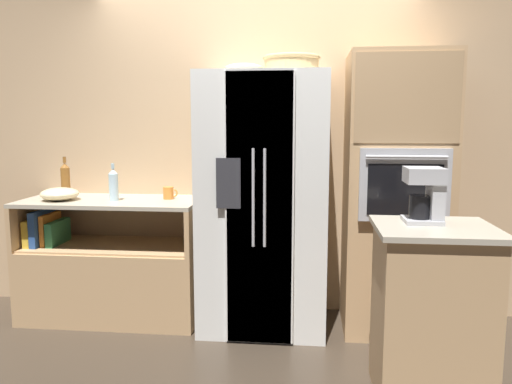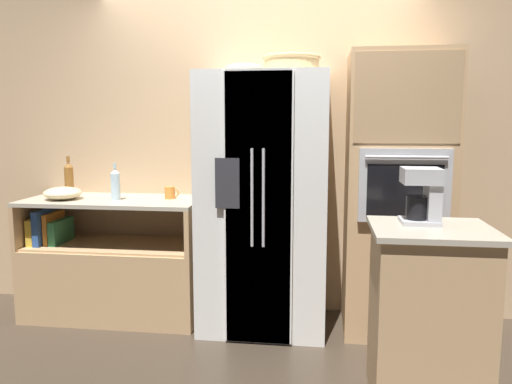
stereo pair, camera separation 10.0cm
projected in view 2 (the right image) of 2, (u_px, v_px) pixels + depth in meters
The scene contains 13 objects.
ground_plane at pixel (251, 325), 3.78m from camera, with size 20.00×20.00×0.00m, color #382D23.
wall_back at pixel (258, 138), 4.00m from camera, with size 12.00×0.06×2.80m.
counter_left at pixel (115, 273), 3.95m from camera, with size 1.36×0.63×0.94m.
refrigerator at pixel (264, 203), 3.67m from camera, with size 0.91×0.74×1.87m.
wall_oven at pixel (397, 195), 3.58m from camera, with size 0.72×0.68×2.01m.
island_counter at pixel (428, 315), 2.70m from camera, with size 0.63×0.58×0.98m.
wicker_basket at pixel (292, 63), 3.47m from camera, with size 0.40×0.40×0.11m.
fruit_bowl at pixel (244, 68), 3.55m from camera, with size 0.27×0.27×0.07m.
bottle_tall at pixel (69, 179), 4.04m from camera, with size 0.07×0.07×0.32m.
bottle_short at pixel (115, 184), 3.79m from camera, with size 0.07×0.07×0.28m.
mug at pixel (170, 193), 3.87m from camera, with size 0.11×0.08×0.09m.
mixing_bowl at pixel (63, 193), 3.84m from camera, with size 0.28×0.28×0.10m.
coffee_maker at pixel (424, 194), 2.70m from camera, with size 0.20×0.20×0.31m.
Camera 2 is at (0.52, -3.56, 1.53)m, focal length 35.00 mm.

